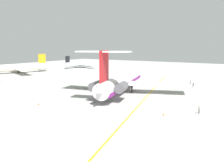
{
  "coord_description": "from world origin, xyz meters",
  "views": [
    {
      "loc": [
        -71.74,
        -29.64,
        15.6
      ],
      "look_at": [
        -1.0,
        15.14,
        3.35
      ],
      "focal_mm": 39.52,
      "sensor_mm": 36.0,
      "label": 1
    }
  ],
  "objects_px": {
    "main_jetliner": "(121,81)",
    "ground_crew_near_tail": "(199,109)",
    "safety_cone_nose": "(38,104)",
    "safety_cone_tail": "(88,78)",
    "ground_crew_portside": "(193,85)",
    "safety_cone_wingtip": "(164,114)",
    "airliner_mid_right": "(16,68)",
    "airliner_far_right": "(81,64)",
    "ground_crew_near_nose": "(190,81)"
  },
  "relations": [
    {
      "from": "safety_cone_nose",
      "to": "safety_cone_tail",
      "type": "relative_size",
      "value": 1.0
    },
    {
      "from": "safety_cone_nose",
      "to": "safety_cone_wingtip",
      "type": "height_order",
      "value": "same"
    },
    {
      "from": "airliner_mid_right",
      "to": "ground_crew_near_nose",
      "type": "height_order",
      "value": "airliner_mid_right"
    },
    {
      "from": "main_jetliner",
      "to": "safety_cone_tail",
      "type": "bearing_deg",
      "value": 39.81
    },
    {
      "from": "safety_cone_nose",
      "to": "airliner_mid_right",
      "type": "bearing_deg",
      "value": 57.15
    },
    {
      "from": "airliner_far_right",
      "to": "ground_crew_near_tail",
      "type": "distance_m",
      "value": 125.3
    },
    {
      "from": "main_jetliner",
      "to": "safety_cone_wingtip",
      "type": "bearing_deg",
      "value": -145.6
    },
    {
      "from": "ground_crew_near_nose",
      "to": "ground_crew_near_tail",
      "type": "bearing_deg",
      "value": -44.57
    },
    {
      "from": "ground_crew_near_tail",
      "to": "safety_cone_wingtip",
      "type": "bearing_deg",
      "value": 123.15
    },
    {
      "from": "ground_crew_portside",
      "to": "safety_cone_wingtip",
      "type": "bearing_deg",
      "value": 0.55
    },
    {
      "from": "ground_crew_near_tail",
      "to": "safety_cone_tail",
      "type": "xyz_separation_m",
      "value": [
        33.14,
        57.96,
        -0.87
      ]
    },
    {
      "from": "airliner_mid_right",
      "to": "ground_crew_portside",
      "type": "xyz_separation_m",
      "value": [
        5.18,
        -95.78,
        -1.99
      ]
    },
    {
      "from": "airliner_far_right",
      "to": "ground_crew_portside",
      "type": "height_order",
      "value": "airliner_far_right"
    },
    {
      "from": "airliner_far_right",
      "to": "ground_crew_near_nose",
      "type": "xyz_separation_m",
      "value": [
        -33.96,
        -85.1,
        -1.42
      ]
    },
    {
      "from": "main_jetliner",
      "to": "safety_cone_nose",
      "type": "height_order",
      "value": "main_jetliner"
    },
    {
      "from": "ground_crew_near_tail",
      "to": "ground_crew_portside",
      "type": "bearing_deg",
      "value": 5.87
    },
    {
      "from": "safety_cone_tail",
      "to": "airliner_mid_right",
      "type": "bearing_deg",
      "value": 93.64
    },
    {
      "from": "main_jetliner",
      "to": "airliner_far_right",
      "type": "height_order",
      "value": "main_jetliner"
    },
    {
      "from": "ground_crew_near_nose",
      "to": "ground_crew_portside",
      "type": "height_order",
      "value": "ground_crew_near_nose"
    },
    {
      "from": "airliner_mid_right",
      "to": "ground_crew_near_tail",
      "type": "bearing_deg",
      "value": 96.2
    },
    {
      "from": "airliner_mid_right",
      "to": "ground_crew_near_nose",
      "type": "distance_m",
      "value": 93.54
    },
    {
      "from": "safety_cone_nose",
      "to": "safety_cone_tail",
      "type": "xyz_separation_m",
      "value": [
        47.2,
        20.28,
        0.0
      ]
    },
    {
      "from": "main_jetliner",
      "to": "safety_cone_nose",
      "type": "relative_size",
      "value": 87.55
    },
    {
      "from": "ground_crew_near_tail",
      "to": "safety_cone_wingtip",
      "type": "distance_m",
      "value": 8.69
    },
    {
      "from": "airliner_mid_right",
      "to": "safety_cone_tail",
      "type": "relative_size",
      "value": 61.19
    },
    {
      "from": "ground_crew_near_tail",
      "to": "safety_cone_nose",
      "type": "height_order",
      "value": "ground_crew_near_tail"
    },
    {
      "from": "main_jetliner",
      "to": "safety_cone_tail",
      "type": "distance_m",
      "value": 36.71
    },
    {
      "from": "main_jetliner",
      "to": "safety_cone_wingtip",
      "type": "height_order",
      "value": "main_jetliner"
    },
    {
      "from": "airliner_mid_right",
      "to": "ground_crew_near_tail",
      "type": "relative_size",
      "value": 18.65
    },
    {
      "from": "ground_crew_near_nose",
      "to": "airliner_mid_right",
      "type": "bearing_deg",
      "value": -143.66
    },
    {
      "from": "safety_cone_wingtip",
      "to": "ground_crew_near_tail",
      "type": "bearing_deg",
      "value": -46.48
    },
    {
      "from": "ground_crew_near_nose",
      "to": "ground_crew_near_tail",
      "type": "distance_m",
      "value": 45.41
    },
    {
      "from": "ground_crew_near_nose",
      "to": "ground_crew_portside",
      "type": "relative_size",
      "value": 1.0
    },
    {
      "from": "airliner_mid_right",
      "to": "airliner_far_right",
      "type": "bearing_deg",
      "value": -166.94
    },
    {
      "from": "airliner_mid_right",
      "to": "ground_crew_near_tail",
      "type": "height_order",
      "value": "airliner_mid_right"
    },
    {
      "from": "ground_crew_near_tail",
      "to": "airliner_mid_right",
      "type": "bearing_deg",
      "value": 63.8
    },
    {
      "from": "airliner_far_right",
      "to": "safety_cone_nose",
      "type": "relative_size",
      "value": 51.41
    },
    {
      "from": "ground_crew_near_tail",
      "to": "safety_cone_wingtip",
      "type": "xyz_separation_m",
      "value": [
        -5.95,
        6.27,
        -0.87
      ]
    },
    {
      "from": "main_jetliner",
      "to": "ground_crew_near_tail",
      "type": "distance_m",
      "value": 30.66
    },
    {
      "from": "ground_crew_portside",
      "to": "safety_cone_tail",
      "type": "bearing_deg",
      "value": -92.44
    },
    {
      "from": "airliner_mid_right",
      "to": "airliner_far_right",
      "type": "xyz_separation_m",
      "value": [
        47.25,
        -7.47,
        -0.57
      ]
    },
    {
      "from": "airliner_far_right",
      "to": "safety_cone_wingtip",
      "type": "xyz_separation_m",
      "value": [
        -83.29,
        -92.31,
        -2.21
      ]
    },
    {
      "from": "ground_crew_near_nose",
      "to": "safety_cone_wingtip",
      "type": "xyz_separation_m",
      "value": [
        -49.32,
        -7.2,
        -0.79
      ]
    },
    {
      "from": "ground_crew_near_nose",
      "to": "main_jetliner",
      "type": "bearing_deg",
      "value": -86.81
    },
    {
      "from": "ground_crew_near_nose",
      "to": "safety_cone_nose",
      "type": "height_order",
      "value": "ground_crew_near_nose"
    },
    {
      "from": "ground_crew_portside",
      "to": "ground_crew_near_nose",
      "type": "bearing_deg",
      "value": -163.37
    },
    {
      "from": "ground_crew_near_nose",
      "to": "ground_crew_near_tail",
      "type": "relative_size",
      "value": 0.93
    },
    {
      "from": "ground_crew_near_nose",
      "to": "ground_crew_portside",
      "type": "distance_m",
      "value": 8.72
    },
    {
      "from": "safety_cone_nose",
      "to": "airliner_far_right",
      "type": "bearing_deg",
      "value": 33.68
    },
    {
      "from": "airliner_far_right",
      "to": "safety_cone_tail",
      "type": "relative_size",
      "value": 51.41
    }
  ]
}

